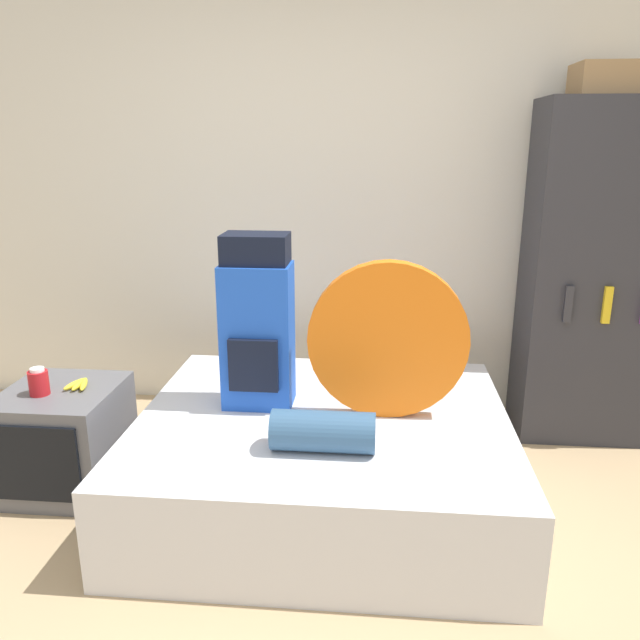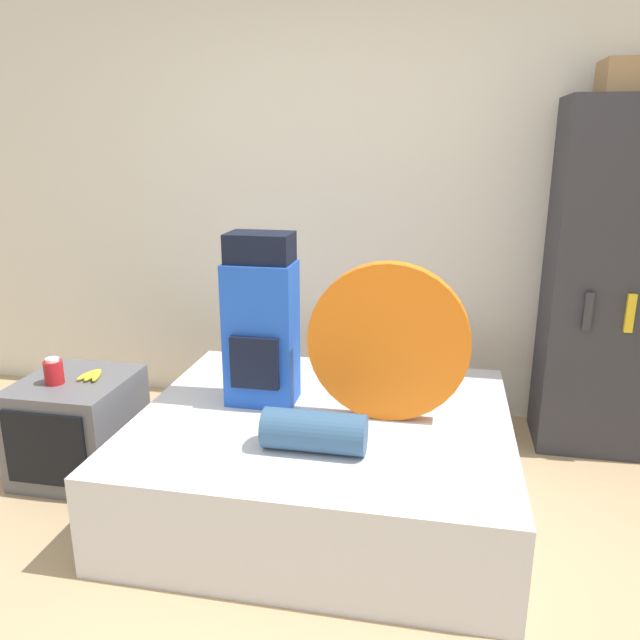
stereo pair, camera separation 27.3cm
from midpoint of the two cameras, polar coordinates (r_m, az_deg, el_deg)
name	(u,v)px [view 2 (the right image)]	position (r m, az deg, el deg)	size (l,w,h in m)	color
ground_plane	(292,637)	(2.40, 1.08, -27.14)	(16.00, 16.00, 0.00)	tan
wall_back	(371,200)	(3.77, 6.76, 10.85)	(8.00, 0.05, 2.60)	silver
bed	(324,457)	(2.98, 3.01, -12.46)	(1.68, 1.48, 0.43)	silver
backpack	(261,323)	(2.89, -2.73, -0.30)	(0.32, 0.25, 0.81)	blue
tent_bag	(388,342)	(2.76, 9.08, -2.07)	(0.71, 0.08, 0.71)	orange
sleeping_roll	(314,431)	(2.54, 2.59, -10.20)	(0.42, 0.17, 0.17)	#33567A
television	(78,426)	(3.36, -19.07, -9.23)	(0.52, 0.56, 0.50)	#5B5B60
canister	(54,372)	(3.23, -20.99, -4.47)	(0.09, 0.09, 0.13)	#B2191E
banana_bunch	(93,375)	(3.26, -17.84, -4.86)	(0.12, 0.15, 0.03)	yellow
bookshelf	(621,282)	(3.68, 27.78, 3.06)	(0.74, 0.45, 1.85)	#2D2D33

